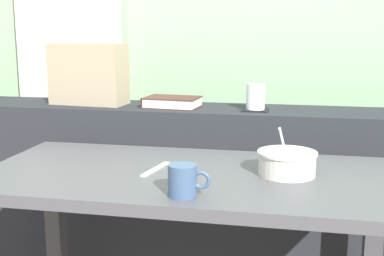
{
  "coord_description": "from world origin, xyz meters",
  "views": [
    {
      "loc": [
        0.29,
        -1.49,
        1.17
      ],
      "look_at": [
        -0.09,
        0.38,
        0.79
      ],
      "focal_mm": 47.51,
      "sensor_mm": 36.0,
      "label": 1
    }
  ],
  "objects_px": {
    "soup_bowl": "(287,163)",
    "breakfast_table": "(190,208)",
    "juice_glass": "(256,97)",
    "throw_pillow": "(89,74)",
    "fork_utensil": "(155,169)",
    "coaster_square": "(255,110)",
    "closed_book": "(172,102)",
    "ceramic_mug": "(183,180)"
  },
  "relations": [
    {
      "from": "breakfast_table",
      "to": "fork_utensil",
      "type": "bearing_deg",
      "value": 177.24
    },
    {
      "from": "breakfast_table",
      "to": "throw_pillow",
      "type": "distance_m",
      "value": 0.88
    },
    {
      "from": "coaster_square",
      "to": "fork_utensil",
      "type": "distance_m",
      "value": 0.61
    },
    {
      "from": "closed_book",
      "to": "fork_utensil",
      "type": "distance_m",
      "value": 0.58
    },
    {
      "from": "soup_bowl",
      "to": "breakfast_table",
      "type": "bearing_deg",
      "value": -173.14
    },
    {
      "from": "soup_bowl",
      "to": "fork_utensil",
      "type": "height_order",
      "value": "soup_bowl"
    },
    {
      "from": "breakfast_table",
      "to": "ceramic_mug",
      "type": "height_order",
      "value": "ceramic_mug"
    },
    {
      "from": "breakfast_table",
      "to": "fork_utensil",
      "type": "height_order",
      "value": "fork_utensil"
    },
    {
      "from": "breakfast_table",
      "to": "coaster_square",
      "type": "relative_size",
      "value": 12.77
    },
    {
      "from": "coaster_square",
      "to": "closed_book",
      "type": "distance_m",
      "value": 0.35
    },
    {
      "from": "closed_book",
      "to": "juice_glass",
      "type": "bearing_deg",
      "value": -4.32
    },
    {
      "from": "throw_pillow",
      "to": "breakfast_table",
      "type": "bearing_deg",
      "value": -45.8
    },
    {
      "from": "fork_utensil",
      "to": "soup_bowl",
      "type": "bearing_deg",
      "value": 15.78
    },
    {
      "from": "coaster_square",
      "to": "breakfast_table",
      "type": "bearing_deg",
      "value": -105.81
    },
    {
      "from": "throw_pillow",
      "to": "soup_bowl",
      "type": "xyz_separation_m",
      "value": [
        0.85,
        -0.54,
        -0.2
      ]
    },
    {
      "from": "coaster_square",
      "to": "juice_glass",
      "type": "bearing_deg",
      "value": 0.0
    },
    {
      "from": "juice_glass",
      "to": "fork_utensil",
      "type": "bearing_deg",
      "value": -116.14
    },
    {
      "from": "juice_glass",
      "to": "throw_pillow",
      "type": "distance_m",
      "value": 0.72
    },
    {
      "from": "breakfast_table",
      "to": "ceramic_mug",
      "type": "xyz_separation_m",
      "value": [
        0.03,
        -0.22,
        0.16
      ]
    },
    {
      "from": "fork_utensil",
      "to": "ceramic_mug",
      "type": "xyz_separation_m",
      "value": [
        0.14,
        -0.23,
        0.04
      ]
    },
    {
      "from": "breakfast_table",
      "to": "soup_bowl",
      "type": "height_order",
      "value": "soup_bowl"
    },
    {
      "from": "throw_pillow",
      "to": "soup_bowl",
      "type": "height_order",
      "value": "throw_pillow"
    },
    {
      "from": "closed_book",
      "to": "throw_pillow",
      "type": "height_order",
      "value": "throw_pillow"
    },
    {
      "from": "juice_glass",
      "to": "closed_book",
      "type": "distance_m",
      "value": 0.35
    },
    {
      "from": "juice_glass",
      "to": "ceramic_mug",
      "type": "height_order",
      "value": "juice_glass"
    },
    {
      "from": "breakfast_table",
      "to": "juice_glass",
      "type": "bearing_deg",
      "value": 74.19
    },
    {
      "from": "breakfast_table",
      "to": "ceramic_mug",
      "type": "distance_m",
      "value": 0.27
    },
    {
      "from": "juice_glass",
      "to": "throw_pillow",
      "type": "bearing_deg",
      "value": 177.22
    },
    {
      "from": "closed_book",
      "to": "soup_bowl",
      "type": "height_order",
      "value": "same"
    },
    {
      "from": "closed_book",
      "to": "soup_bowl",
      "type": "relative_size",
      "value": 1.33
    },
    {
      "from": "fork_utensil",
      "to": "coaster_square",
      "type": "bearing_deg",
      "value": 75.41
    },
    {
      "from": "juice_glass",
      "to": "fork_utensil",
      "type": "height_order",
      "value": "juice_glass"
    },
    {
      "from": "breakfast_table",
      "to": "closed_book",
      "type": "xyz_separation_m",
      "value": [
        -0.19,
        0.57,
        0.25
      ]
    },
    {
      "from": "coaster_square",
      "to": "closed_book",
      "type": "bearing_deg",
      "value": 175.68
    },
    {
      "from": "closed_book",
      "to": "throw_pillow",
      "type": "xyz_separation_m",
      "value": [
        -0.37,
        0.01,
        0.11
      ]
    },
    {
      "from": "throw_pillow",
      "to": "coaster_square",
      "type": "bearing_deg",
      "value": -2.78
    },
    {
      "from": "throw_pillow",
      "to": "juice_glass",
      "type": "bearing_deg",
      "value": -2.78
    },
    {
      "from": "juice_glass",
      "to": "breakfast_table",
      "type": "bearing_deg",
      "value": -105.81
    },
    {
      "from": "juice_glass",
      "to": "soup_bowl",
      "type": "bearing_deg",
      "value": -74.9
    },
    {
      "from": "breakfast_table",
      "to": "fork_utensil",
      "type": "relative_size",
      "value": 7.51
    },
    {
      "from": "ceramic_mug",
      "to": "coaster_square",
      "type": "bearing_deg",
      "value": 80.72
    },
    {
      "from": "ceramic_mug",
      "to": "soup_bowl",
      "type": "bearing_deg",
      "value": 44.3
    }
  ]
}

